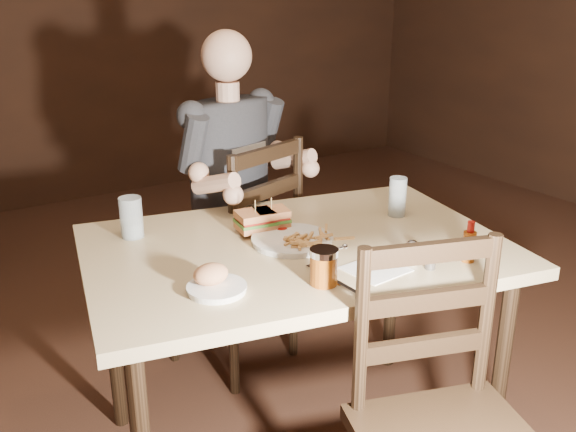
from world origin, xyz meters
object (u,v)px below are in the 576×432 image
glass_left (131,217)px  glass_right (397,197)px  dinner_plate (292,241)px  side_plate (217,290)px  main_table (297,266)px  diner (236,148)px  chair_far (231,254)px  hot_sauce (469,241)px  syrup_dispenser (324,267)px

glass_left → glass_right: bearing=-20.0°
glass_right → glass_left: bearing=160.0°
dinner_plate → side_plate: bearing=-153.9°
main_table → glass_right: (0.44, 0.03, 0.14)m
diner → dinner_plate: (-0.11, -0.56, -0.17)m
chair_far → hot_sauce: bearing=87.5°
main_table → hot_sauce: 0.54m
chair_far → diner: (0.01, -0.04, 0.46)m
dinner_plate → chair_far: bearing=80.9°
chair_far → dinner_plate: bearing=63.7°
main_table → hot_sauce: size_ratio=11.59×
chair_far → syrup_dispenser: (-0.18, -0.89, 0.33)m
glass_right → syrup_dispenser: glass_right is taller
glass_left → hot_sauce: size_ratio=1.07×
main_table → glass_right: bearing=4.0°
glass_left → side_plate: size_ratio=0.85×
glass_left → glass_right: 0.91m
diner → side_plate: size_ratio=5.61×
main_table → diner: (0.10, 0.58, 0.25)m
chair_far → side_plate: bearing=42.8°
main_table → syrup_dispenser: bearing=-108.9°
glass_right → syrup_dispenser: size_ratio=1.35×
glass_left → syrup_dispenser: glass_left is taller
main_table → diner: 0.64m
chair_far → glass_right: chair_far is taller
main_table → dinner_plate: bearing=112.8°
glass_right → chair_far: bearing=120.8°
hot_sauce → chair_far: bearing=104.7°
main_table → chair_far: bearing=81.7°
glass_left → glass_right: size_ratio=0.96×
syrup_dispenser → chair_far: bearing=90.4°
syrup_dispenser → glass_left: bearing=129.2°
main_table → chair_far: (0.09, 0.62, -0.21)m
dinner_plate → hot_sauce: (0.36, -0.40, 0.06)m
glass_right → diner: bearing=121.8°
dinner_plate → side_plate: size_ratio=1.60×
glass_left → side_plate: bearing=-84.2°
main_table → diner: bearing=79.8°
chair_far → syrup_dispenser: size_ratio=9.53×
main_table → side_plate: (-0.36, -0.16, 0.08)m
dinner_plate → syrup_dispenser: 0.30m
chair_far → side_plate: chair_far is taller
glass_left → hot_sauce: bearing=-43.4°
diner → hot_sauce: 1.00m
hot_sauce → side_plate: (-0.71, 0.22, -0.06)m
glass_right → side_plate: size_ratio=0.89×
syrup_dispenser → diner: bearing=89.0°
syrup_dispenser → side_plate: 0.29m
chair_far → glass_left: chair_far is taller
hot_sauce → glass_right: bearing=77.7°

